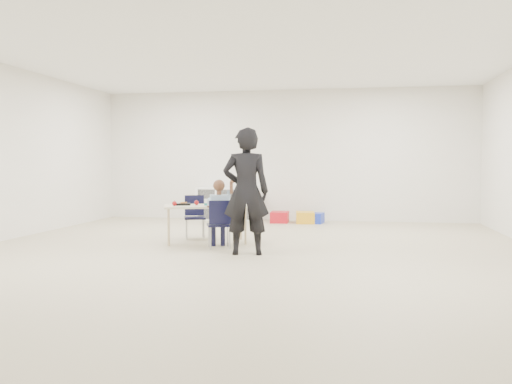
% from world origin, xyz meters
% --- Properties ---
extents(room, '(9.00, 9.02, 2.80)m').
position_xyz_m(room, '(0.00, 0.00, 1.40)').
color(room, beige).
rests_on(room, ground).
extents(table, '(1.41, 1.02, 0.58)m').
position_xyz_m(table, '(-0.78, 0.92, 0.29)').
color(table, beige).
rests_on(table, ground).
extents(chair_near, '(0.42, 0.41, 0.70)m').
position_xyz_m(chair_near, '(-0.46, 0.47, 0.35)').
color(chair_near, black).
rests_on(chair_near, ground).
extents(chair_far, '(0.42, 0.41, 0.70)m').
position_xyz_m(chair_far, '(-1.10, 1.38, 0.35)').
color(chair_far, black).
rests_on(chair_far, ground).
extents(child, '(0.59, 0.59, 1.10)m').
position_xyz_m(child, '(-0.46, 0.47, 0.55)').
color(child, '#BCDFFF').
rests_on(child, chair_near).
extents(lunch_tray_near, '(0.26, 0.22, 0.03)m').
position_xyz_m(lunch_tray_near, '(-0.70, 1.00, 0.60)').
color(lunch_tray_near, black).
rests_on(lunch_tray_near, table).
extents(lunch_tray_far, '(0.26, 0.22, 0.03)m').
position_xyz_m(lunch_tray_far, '(-1.13, 0.86, 0.60)').
color(lunch_tray_far, black).
rests_on(lunch_tray_far, table).
extents(milk_carton, '(0.09, 0.09, 0.10)m').
position_xyz_m(milk_carton, '(-0.74, 0.80, 0.63)').
color(milk_carton, white).
rests_on(milk_carton, table).
extents(bread_roll, '(0.09, 0.09, 0.07)m').
position_xyz_m(bread_roll, '(-0.45, 0.92, 0.62)').
color(bread_roll, '#B08648').
rests_on(bread_roll, table).
extents(apple_near, '(0.07, 0.07, 0.07)m').
position_xyz_m(apple_near, '(-0.93, 0.92, 0.62)').
color(apple_near, maroon).
rests_on(apple_near, table).
extents(apple_far, '(0.07, 0.07, 0.07)m').
position_xyz_m(apple_far, '(-1.22, 0.72, 0.62)').
color(apple_far, maroon).
rests_on(apple_far, table).
extents(cubby_shelf, '(1.40, 0.40, 0.70)m').
position_xyz_m(cubby_shelf, '(-1.20, 4.28, 0.35)').
color(cubby_shelf, white).
rests_on(cubby_shelf, ground).
extents(adult, '(0.68, 0.51, 1.70)m').
position_xyz_m(adult, '(0.04, -0.03, 0.85)').
color(adult, black).
rests_on(adult, ground).
extents(bin_red, '(0.38, 0.48, 0.23)m').
position_xyz_m(bin_red, '(-0.05, 3.98, 0.11)').
color(bin_red, red).
rests_on(bin_red, ground).
extents(bin_yellow, '(0.42, 0.51, 0.23)m').
position_xyz_m(bin_yellow, '(0.48, 3.96, 0.12)').
color(bin_yellow, gold).
rests_on(bin_yellow, ground).
extents(bin_blue, '(0.39, 0.47, 0.21)m').
position_xyz_m(bin_blue, '(0.68, 3.97, 0.10)').
color(bin_blue, '#172DB3').
rests_on(bin_blue, ground).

